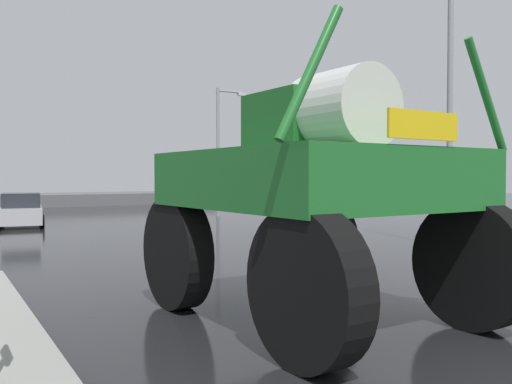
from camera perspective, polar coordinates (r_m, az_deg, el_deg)
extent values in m
plane|color=black|center=(19.49, -14.12, -5.07)|extent=(120.00, 120.00, 0.00)
cylinder|color=black|center=(9.51, -8.31, -6.28)|extent=(0.53, 1.94, 1.92)
cylinder|color=black|center=(11.18, 6.49, -5.08)|extent=(0.53, 1.94, 1.92)
cylinder|color=black|center=(6.48, 5.29, -10.03)|extent=(0.53, 1.94, 1.92)
cylinder|color=black|center=(8.75, 21.73, -7.08)|extent=(0.53, 1.94, 1.92)
cube|color=#1E6B28|center=(8.73, 6.08, 1.35)|extent=(3.82, 4.44, 0.87)
cube|color=#1A5B22|center=(9.12, 4.31, 7.18)|extent=(1.34, 1.54, 0.97)
cylinder|color=silver|center=(8.31, 8.86, 8.51)|extent=(1.27, 1.41, 1.21)
cylinder|color=#1E6B28|center=(6.31, 5.64, 12.37)|extent=(0.95, 0.16, 1.62)
cylinder|color=#1E6B28|center=(8.71, 22.91, 9.24)|extent=(0.98, 0.16, 1.61)
cube|color=yellow|center=(7.20, 17.14, 6.69)|extent=(1.28, 0.10, 0.36)
cube|color=#B7B7BF|center=(26.88, -23.32, -2.19)|extent=(2.24, 4.29, 0.70)
cube|color=#23282D|center=(26.69, -23.34, -0.77)|extent=(1.83, 2.29, 0.64)
cylinder|color=black|center=(28.26, -25.01, -2.48)|extent=(0.26, 0.62, 0.60)
cylinder|color=black|center=(28.24, -21.56, -2.45)|extent=(0.26, 0.62, 0.60)
cylinder|color=black|center=(25.55, -21.44, -2.87)|extent=(0.26, 0.62, 0.60)
cylinder|color=gray|center=(16.75, 8.16, 0.90)|extent=(0.11, 0.11, 4.11)
cube|color=black|center=(16.97, 7.72, 6.10)|extent=(0.24, 0.32, 0.84)
sphere|color=red|center=(17.14, 7.33, 6.96)|extent=(0.17, 0.17, 0.17)
sphere|color=#3C2403|center=(17.12, 7.33, 6.06)|extent=(0.17, 0.17, 0.17)
sphere|color=black|center=(17.10, 7.32, 5.16)|extent=(0.17, 0.17, 0.17)
cylinder|color=gray|center=(18.49, 19.60, 8.75)|extent=(0.18, 0.18, 9.16)
cylinder|color=gray|center=(30.87, -4.01, 4.16)|extent=(0.18, 0.18, 7.23)
cylinder|color=gray|center=(31.56, -2.74, 10.43)|extent=(1.54, 0.10, 0.10)
cube|color=silver|center=(31.90, -1.50, 10.16)|extent=(0.50, 0.24, 0.16)
cube|color=#59595B|center=(41.89, -23.01, -0.95)|extent=(29.95, 0.24, 0.90)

